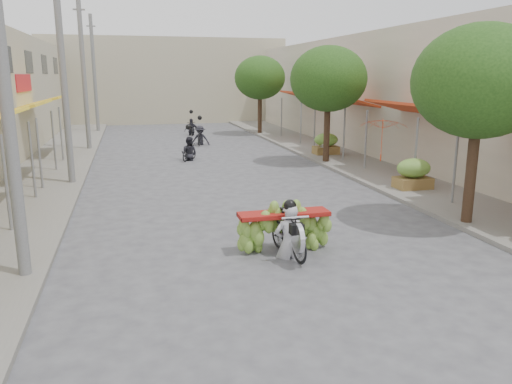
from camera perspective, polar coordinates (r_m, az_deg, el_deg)
name	(u,v)px	position (r m, az deg, el deg)	size (l,w,h in m)	color
ground	(339,317)	(8.73, 9.51, -13.89)	(120.00, 120.00, 0.00)	#58585D
sidewalk_left	(39,171)	(22.74, -23.52, 2.24)	(4.00, 60.00, 0.12)	gray
sidewalk_right	(349,158)	(24.65, 10.56, 3.89)	(4.00, 60.00, 0.12)	gray
shophouse_row_right	(457,96)	(26.02, 21.99, 10.16)	(9.77, 40.00, 6.00)	beige
far_building	(165,81)	(45.20, -10.34, 12.41)	(20.00, 6.00, 7.00)	#B4AB8E
utility_pole_near	(3,71)	(10.31, -26.96, 12.24)	(0.60, 0.24, 8.00)	slate
utility_pole_mid	(63,73)	(19.21, -21.20, 12.56)	(0.60, 0.24, 8.00)	slate
utility_pole_far	(84,74)	(28.17, -19.08, 12.65)	(0.60, 0.24, 8.00)	slate
utility_pole_back	(94,74)	(37.15, -17.99, 12.69)	(0.60, 0.24, 8.00)	slate
street_tree_near	(480,82)	(14.05, 24.24, 11.39)	(3.40, 3.40, 5.25)	#3A2719
street_tree_mid	(328,79)	(22.78, 8.28, 12.64)	(3.40, 3.40, 5.25)	#3A2719
street_tree_far	(260,78)	(34.19, 0.44, 12.91)	(3.40, 3.40, 5.25)	#3A2719
produce_crate_mid	(413,171)	(18.08, 17.55, 2.27)	(1.20, 0.88, 1.16)	olive
produce_crate_far	(326,142)	(25.15, 8.01, 5.67)	(1.20, 0.88, 1.16)	olive
banana_motorbike	(287,223)	(11.17, 3.55, -3.56)	(2.20, 1.90, 2.24)	black
market_umbrella	(384,118)	(19.21, 14.41, 8.20)	(2.19, 2.19, 1.63)	#D6451C
pedestrian	(324,138)	(24.90, 7.83, 6.19)	(0.92, 0.66, 1.69)	white
bg_motorbike_a	(189,144)	(23.95, -7.69, 5.48)	(1.16, 1.49, 1.95)	black
bg_motorbike_b	(200,131)	(29.15, -6.41, 6.96)	(1.16, 1.93, 1.95)	black
bg_motorbike_c	(191,123)	(34.10, -7.39, 7.82)	(1.01, 1.54, 1.95)	black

